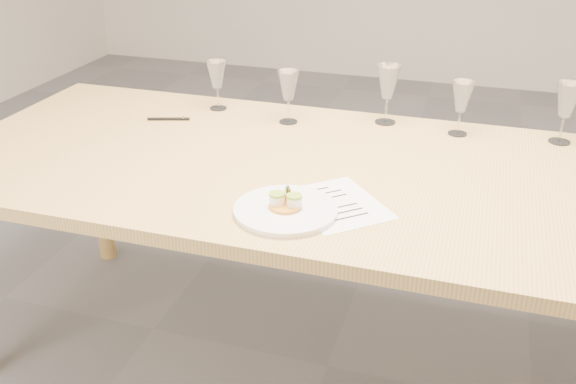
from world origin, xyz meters
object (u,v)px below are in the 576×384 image
(ballpoint_pen, at_px, (169,119))
(recipe_sheet, at_px, (337,204))
(wine_glass_1, at_px, (288,87))
(wine_glass_4, at_px, (567,101))
(wine_glass_0, at_px, (217,76))
(wine_glass_2, at_px, (388,83))
(wine_glass_3, at_px, (462,98))
(dinner_plate, at_px, (286,209))
(dining_table, at_px, (334,188))

(ballpoint_pen, bearing_deg, recipe_sheet, -49.58)
(wine_glass_1, distance_m, wine_glass_4, 0.88)
(ballpoint_pen, xyz_separation_m, wine_glass_0, (0.12, 0.16, 0.12))
(wine_glass_0, relative_size, wine_glass_2, 0.88)
(wine_glass_0, bearing_deg, ballpoint_pen, -125.27)
(wine_glass_1, bearing_deg, wine_glass_2, 16.73)
(wine_glass_3, bearing_deg, wine_glass_0, 180.00)
(recipe_sheet, bearing_deg, wine_glass_4, 5.72)
(wine_glass_0, distance_m, wine_glass_1, 0.29)
(dinner_plate, bearing_deg, wine_glass_2, 79.98)
(wine_glass_0, height_order, wine_glass_3, wine_glass_3)
(recipe_sheet, bearing_deg, wine_glass_2, 46.79)
(wine_glass_4, bearing_deg, dinner_plate, -133.95)
(dinner_plate, relative_size, recipe_sheet, 0.78)
(ballpoint_pen, height_order, wine_glass_0, wine_glass_0)
(recipe_sheet, xyz_separation_m, ballpoint_pen, (-0.70, 0.44, 0.00))
(wine_glass_1, xyz_separation_m, wine_glass_3, (0.56, 0.06, -0.00))
(recipe_sheet, xyz_separation_m, wine_glass_1, (-0.30, 0.55, 0.13))
(wine_glass_3, height_order, wine_glass_4, wine_glass_4)
(wine_glass_0, xyz_separation_m, wine_glass_2, (0.60, 0.04, 0.02))
(wine_glass_0, bearing_deg, dining_table, -35.69)
(wine_glass_0, bearing_deg, dinner_plate, -55.37)
(wine_glass_3, bearing_deg, dining_table, -130.42)
(dinner_plate, relative_size, wine_glass_1, 1.46)
(wine_glass_3, bearing_deg, wine_glass_2, 171.37)
(wine_glass_0, distance_m, wine_glass_4, 1.17)
(ballpoint_pen, height_order, wine_glass_3, wine_glass_3)
(dining_table, distance_m, recipe_sheet, 0.24)
(recipe_sheet, height_order, ballpoint_pen, ballpoint_pen)
(wine_glass_0, height_order, wine_glass_4, wine_glass_4)
(dining_table, bearing_deg, wine_glass_0, 144.31)
(ballpoint_pen, height_order, wine_glass_1, wine_glass_1)
(dining_table, bearing_deg, ballpoint_pen, 161.58)
(ballpoint_pen, xyz_separation_m, wine_glass_1, (0.40, 0.11, 0.12))
(wine_glass_0, bearing_deg, wine_glass_4, 1.22)
(dinner_plate, relative_size, wine_glass_0, 1.50)
(dinner_plate, xyz_separation_m, recipe_sheet, (0.11, 0.09, -0.01))
(wine_glass_0, height_order, wine_glass_2, wine_glass_2)
(wine_glass_0, relative_size, wine_glass_3, 0.99)
(dinner_plate, distance_m, recipe_sheet, 0.14)
(dining_table, height_order, dinner_plate, dinner_plate)
(recipe_sheet, xyz_separation_m, wine_glass_2, (0.02, 0.64, 0.14))
(recipe_sheet, bearing_deg, dining_table, 63.42)
(dining_table, bearing_deg, dinner_plate, -99.34)
(recipe_sheet, xyz_separation_m, wine_glass_0, (-0.59, 0.60, 0.12))
(dinner_plate, height_order, ballpoint_pen, dinner_plate)
(recipe_sheet, relative_size, wine_glass_2, 1.69)
(wine_glass_0, bearing_deg, wine_glass_3, -0.00)
(dining_table, height_order, wine_glass_0, wine_glass_0)
(dining_table, relative_size, dinner_plate, 9.12)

